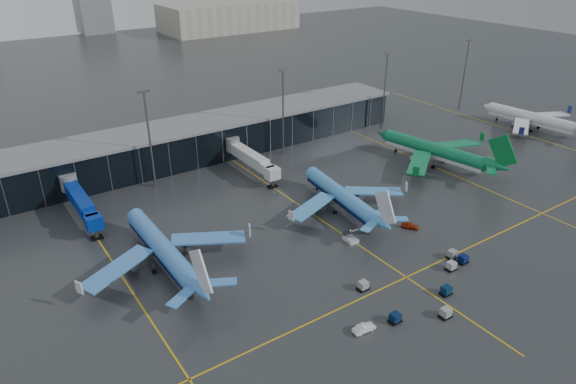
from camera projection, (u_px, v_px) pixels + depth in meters
ground at (317, 257)px, 104.17m from camera, size 600.00×600.00×0.00m
terminal_pier at (188, 142)px, 147.62m from camera, size 142.00×17.00×10.70m
jet_bridges at (81, 201)px, 116.35m from camera, size 94.00×27.50×7.20m
flood_masts at (221, 122)px, 137.50m from camera, size 203.00×0.50×25.50m
distant_hangars at (124, 23)px, 325.16m from camera, size 260.00×71.00×22.00m
taxi_lines at (324, 222)px, 117.04m from camera, size 220.00×120.00×0.02m
airliner_arkefly at (160, 237)px, 99.35m from camera, size 35.63×40.53×12.41m
airliner_klm_near at (341, 187)px, 120.47m from camera, size 37.12×41.08×11.48m
airliner_aer_lingus at (435, 142)px, 144.31m from camera, size 44.55×48.71×13.09m
airliner_ba at (533, 111)px, 170.80m from camera, size 39.46×43.79×12.34m
baggage_carts at (432, 283)px, 95.32m from camera, size 25.97×15.21×1.70m
mobile_airstair at (351, 238)px, 109.42m from camera, size 2.41×3.34×3.45m
service_van_red at (410, 226)px, 114.30m from camera, size 3.53×4.03×1.31m
service_van_white at (364, 328)px, 84.39m from camera, size 4.15×1.72×1.34m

